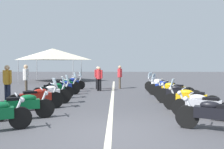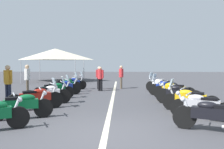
{
  "view_description": "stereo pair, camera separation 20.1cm",
  "coord_description": "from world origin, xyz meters",
  "px_view_note": "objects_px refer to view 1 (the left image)",
  "views": [
    {
      "loc": [
        -5.89,
        -0.18,
        1.84
      ],
      "look_at": [
        5.11,
        0.0,
        1.27
      ],
      "focal_mm": 37.37,
      "sensor_mm": 36.0,
      "label": 1
    },
    {
      "loc": [
        -5.89,
        -0.38,
        1.84
      ],
      "look_at": [
        5.11,
        0.0,
        1.27
      ],
      "focal_mm": 37.37,
      "sensor_mm": 36.0,
      "label": 2
    }
  ],
  "objects_px": {
    "motorcycle_left_row_7": "(71,83)",
    "motorcycle_right_row_1": "(203,105)",
    "motorcycle_left_row_3": "(48,94)",
    "motorcycle_right_row_4": "(173,90)",
    "motorcycle_right_row_2": "(190,99)",
    "bystander_0": "(120,75)",
    "motorcycle_left_row_4": "(54,90)",
    "motorcycle_right_row_6": "(160,85)",
    "bystander_1": "(26,77)",
    "bystander_4": "(98,76)",
    "motorcycle_right_row_5": "(165,87)",
    "motorcycle_left_row_2": "(37,98)",
    "bystander_3": "(99,77)",
    "motorcycle_left_row_1": "(23,106)",
    "bystander_2": "(7,81)",
    "motorcycle_left_row_6": "(64,85)",
    "motorcycle_left_row_5": "(62,87)",
    "event_tent": "(53,54)",
    "motorcycle_right_row_3": "(178,94)"
  },
  "relations": [
    {
      "from": "motorcycle_left_row_7",
      "to": "motorcycle_right_row_1",
      "type": "relative_size",
      "value": 1.01
    },
    {
      "from": "motorcycle_left_row_3",
      "to": "motorcycle_right_row_4",
      "type": "relative_size",
      "value": 1.06
    },
    {
      "from": "motorcycle_right_row_1",
      "to": "motorcycle_right_row_4",
      "type": "distance_m",
      "value": 3.96
    },
    {
      "from": "motorcycle_right_row_2",
      "to": "bystander_0",
      "type": "relative_size",
      "value": 1.22
    },
    {
      "from": "motorcycle_left_row_4",
      "to": "motorcycle_right_row_6",
      "type": "height_order",
      "value": "motorcycle_right_row_6"
    },
    {
      "from": "bystander_1",
      "to": "bystander_4",
      "type": "distance_m",
      "value": 4.87
    },
    {
      "from": "motorcycle_right_row_1",
      "to": "motorcycle_right_row_5",
      "type": "xyz_separation_m",
      "value": [
        5.24,
        0.12,
        0.02
      ]
    },
    {
      "from": "motorcycle_left_row_2",
      "to": "motorcycle_right_row_6",
      "type": "bearing_deg",
      "value": 11.75
    },
    {
      "from": "motorcycle_right_row_2",
      "to": "motorcycle_left_row_4",
      "type": "bearing_deg",
      "value": -0.72
    },
    {
      "from": "motorcycle_left_row_7",
      "to": "bystander_3",
      "type": "bearing_deg",
      "value": -40.1
    },
    {
      "from": "bystander_4",
      "to": "motorcycle_left_row_4",
      "type": "bearing_deg",
      "value": 118.27
    },
    {
      "from": "motorcycle_right_row_4",
      "to": "bystander_1",
      "type": "xyz_separation_m",
      "value": [
        1.47,
        7.91,
        0.54
      ]
    },
    {
      "from": "motorcycle_left_row_4",
      "to": "motorcycle_right_row_2",
      "type": "relative_size",
      "value": 0.97
    },
    {
      "from": "motorcycle_right_row_6",
      "to": "bystander_4",
      "type": "relative_size",
      "value": 1.16
    },
    {
      "from": "motorcycle_left_row_1",
      "to": "bystander_4",
      "type": "xyz_separation_m",
      "value": [
        8.64,
        -1.75,
        0.46
      ]
    },
    {
      "from": "motorcycle_left_row_3",
      "to": "bystander_0",
      "type": "bearing_deg",
      "value": 41.91
    },
    {
      "from": "motorcycle_left_row_1",
      "to": "bystander_4",
      "type": "height_order",
      "value": "bystander_4"
    },
    {
      "from": "motorcycle_right_row_1",
      "to": "motorcycle_right_row_6",
      "type": "relative_size",
      "value": 1.05
    },
    {
      "from": "bystander_3",
      "to": "motorcycle_right_row_1",
      "type": "bearing_deg",
      "value": 59.16
    },
    {
      "from": "bystander_3",
      "to": "motorcycle_right_row_2",
      "type": "bearing_deg",
      "value": 63.3
    },
    {
      "from": "motorcycle_left_row_2",
      "to": "motorcycle_left_row_7",
      "type": "height_order",
      "value": "motorcycle_left_row_2"
    },
    {
      "from": "motorcycle_left_row_1",
      "to": "motorcycle_left_row_4",
      "type": "height_order",
      "value": "motorcycle_left_row_4"
    },
    {
      "from": "motorcycle_right_row_4",
      "to": "bystander_2",
      "type": "relative_size",
      "value": 1.1
    },
    {
      "from": "motorcycle_left_row_3",
      "to": "motorcycle_right_row_5",
      "type": "relative_size",
      "value": 1.09
    },
    {
      "from": "motorcycle_left_row_6",
      "to": "motorcycle_right_row_6",
      "type": "height_order",
      "value": "motorcycle_right_row_6"
    },
    {
      "from": "motorcycle_left_row_1",
      "to": "motorcycle_left_row_5",
      "type": "distance_m",
      "value": 5.62
    },
    {
      "from": "motorcycle_left_row_1",
      "to": "bystander_1",
      "type": "relative_size",
      "value": 1.12
    },
    {
      "from": "motorcycle_left_row_6",
      "to": "motorcycle_left_row_2",
      "type": "bearing_deg",
      "value": -113.73
    },
    {
      "from": "motorcycle_left_row_1",
      "to": "bystander_2",
      "type": "bearing_deg",
      "value": 98.74
    },
    {
      "from": "motorcycle_left_row_6",
      "to": "motorcycle_right_row_6",
      "type": "distance_m",
      "value": 5.91
    },
    {
      "from": "motorcycle_left_row_3",
      "to": "motorcycle_left_row_5",
      "type": "distance_m",
      "value": 2.9
    },
    {
      "from": "motorcycle_left_row_7",
      "to": "bystander_0",
      "type": "relative_size",
      "value": 1.19
    },
    {
      "from": "bystander_0",
      "to": "motorcycle_left_row_7",
      "type": "bearing_deg",
      "value": -171.58
    },
    {
      "from": "motorcycle_left_row_6",
      "to": "bystander_0",
      "type": "xyz_separation_m",
      "value": [
        2.2,
        -3.45,
        0.48
      ]
    },
    {
      "from": "motorcycle_right_row_6",
      "to": "motorcycle_left_row_7",
      "type": "bearing_deg",
      "value": 24.97
    },
    {
      "from": "motorcycle_right_row_2",
      "to": "bystander_0",
      "type": "distance_m",
      "value": 8.06
    },
    {
      "from": "motorcycle_right_row_4",
      "to": "motorcycle_right_row_2",
      "type": "bearing_deg",
      "value": 120.79
    },
    {
      "from": "motorcycle_left_row_7",
      "to": "motorcycle_right_row_2",
      "type": "bearing_deg",
      "value": -72.58
    },
    {
      "from": "motorcycle_left_row_3",
      "to": "motorcycle_right_row_1",
      "type": "bearing_deg",
      "value": -43.95
    },
    {
      "from": "bystander_4",
      "to": "event_tent",
      "type": "relative_size",
      "value": 0.29
    },
    {
      "from": "motorcycle_right_row_2",
      "to": "motorcycle_right_row_4",
      "type": "relative_size",
      "value": 1.04
    },
    {
      "from": "motorcycle_right_row_1",
      "to": "bystander_1",
      "type": "distance_m",
      "value": 9.6
    },
    {
      "from": "motorcycle_right_row_3",
      "to": "bystander_4",
      "type": "height_order",
      "value": "bystander_4"
    },
    {
      "from": "motorcycle_left_row_2",
      "to": "motorcycle_right_row_3",
      "type": "distance_m",
      "value": 5.95
    },
    {
      "from": "motorcycle_left_row_1",
      "to": "motorcycle_left_row_4",
      "type": "distance_m",
      "value": 4.2
    },
    {
      "from": "bystander_1",
      "to": "bystander_4",
      "type": "height_order",
      "value": "bystander_1"
    },
    {
      "from": "motorcycle_right_row_2",
      "to": "bystander_2",
      "type": "xyz_separation_m",
      "value": [
        1.63,
        7.71,
        0.54
      ]
    },
    {
      "from": "motorcycle_left_row_6",
      "to": "motorcycle_right_row_1",
      "type": "bearing_deg",
      "value": -72.54
    },
    {
      "from": "motorcycle_left_row_7",
      "to": "motorcycle_right_row_3",
      "type": "distance_m",
      "value": 7.92
    },
    {
      "from": "motorcycle_left_row_2",
      "to": "bystander_0",
      "type": "height_order",
      "value": "bystander_0"
    }
  ]
}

